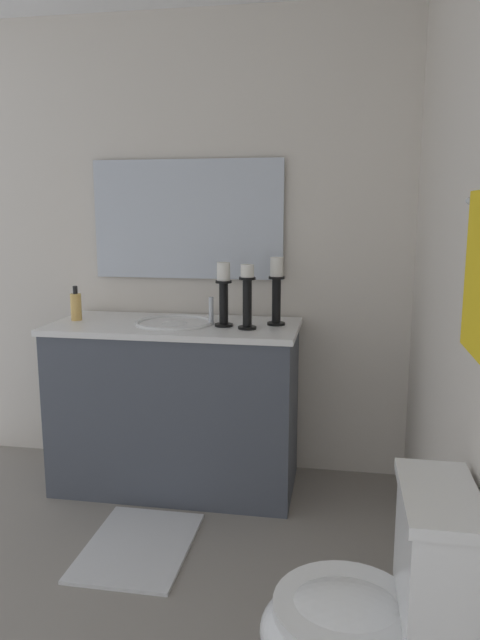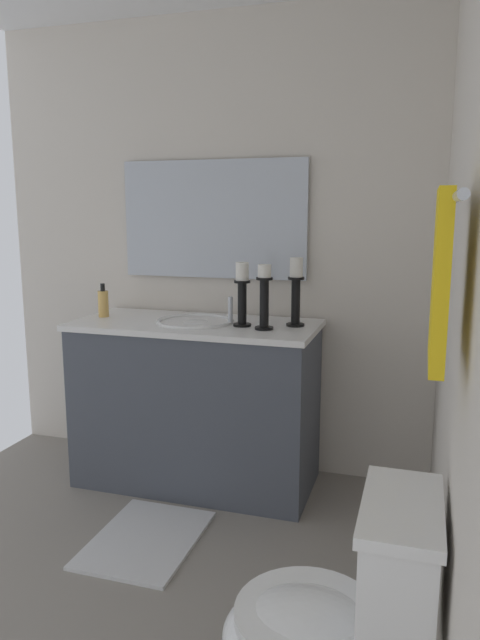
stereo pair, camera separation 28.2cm
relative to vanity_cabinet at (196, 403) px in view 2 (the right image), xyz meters
name	(u,v)px [view 2 (the right image)]	position (x,y,z in m)	size (l,w,h in m)	color
floor	(64,630)	(1.21, -0.03, -0.45)	(3.07, 2.49, 0.02)	gray
wall_back	(469,295)	(1.21, 1.22, 0.79)	(3.07, 0.04, 2.45)	silver
wall_left	(211,249)	(-0.33, -0.03, 0.79)	(0.04, 2.49, 2.45)	silver
vanity_cabinet	(196,403)	(0.00, 0.00, 0.00)	(0.58, 1.26, 0.87)	#474C56
sink_basin	(196,329)	(0.00, 0.00, 0.40)	(0.40, 0.40, 0.24)	white
mirror	(213,220)	(-0.28, 0.00, 0.95)	(0.02, 1.04, 0.63)	silver
candle_holder_tall	(296,290)	(-0.05, 0.51, 0.62)	(0.09, 0.09, 0.34)	black
candle_holder_short	(264,296)	(0.07, 0.39, 0.60)	(0.09, 0.09, 0.31)	black
candle_holder_mid	(242,292)	(0.03, 0.26, 0.60)	(0.09, 0.09, 0.32)	black
soap_bottle	(103,303)	(0.00, -0.53, 0.51)	(0.06, 0.06, 0.18)	#E5B259
toilet	(334,633)	(1.42, 0.93, -0.07)	(0.39, 0.54, 0.75)	white
towel_bar	(455,198)	(1.48, 1.16, 1.02)	(0.02, 0.02, 0.62)	silver
towel_near_vanity	(440,278)	(1.48, 1.14, 0.86)	(0.28, 0.03, 0.37)	yellow
bath_mat	(146,539)	(0.62, 0.00, -0.43)	(0.60, 0.44, 0.02)	silver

